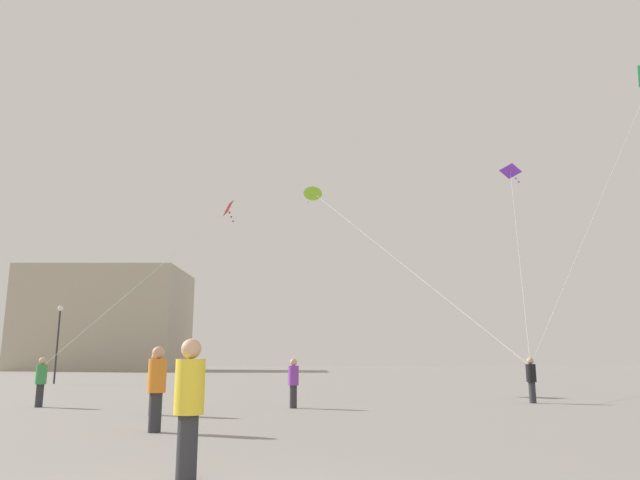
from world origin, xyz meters
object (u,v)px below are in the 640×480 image
kite_crimson_delta (224,211)px  lamppost_east (58,331)px  building_left_hall (107,320)px  person_in_green (41,380)px  person_in_yellow (189,401)px  person_in_purple (293,381)px  kite_violet_delta (511,177)px  kite_lime_diamond (314,194)px  person_in_orange (157,385)px  person_in_black (531,378)px  person_in_blue (155,380)px

kite_crimson_delta → lamppost_east: size_ratio=2.28×
building_left_hall → person_in_green: bearing=-67.8°
person_in_yellow → lamppost_east: (-17.71, 30.27, 2.41)m
person_in_purple → kite_violet_delta: 19.50m
person_in_green → kite_lime_diamond: (7.43, 20.69, 12.18)m
person_in_orange → person_in_purple: bearing=60.6°
person_in_orange → kite_lime_diamond: kite_lime_diamond is taller
kite_lime_diamond → person_in_black: bearing=-62.3°
person_in_yellow → person_in_blue: 9.63m
person_in_blue → person_in_green: size_ratio=1.08×
lamppost_east → person_in_blue: bearing=-56.5°
person_in_purple → kite_crimson_delta: (-4.94, 10.43, 8.42)m
person_in_purple → person_in_blue: 4.54m
person_in_green → person_in_purple: bearing=14.8°
person_in_black → lamppost_east: 30.64m
person_in_black → building_left_hall: bearing=-33.6°
person_in_yellow → lamppost_east: lamppost_east is taller
person_in_blue → kite_violet_delta: size_ratio=0.16×
kite_crimson_delta → kite_lime_diamond: (3.98, 10.09, 3.78)m
person_in_yellow → person_in_green: person_in_yellow is taller
person_in_black → person_in_blue: (-12.00, -5.52, 0.07)m
person_in_black → kite_lime_diamond: (-9.30, 17.69, 12.18)m
person_in_purple → building_left_hall: building_left_hall is taller
person_in_green → kite_lime_diamond: size_ratio=0.09×
person_in_blue → kite_crimson_delta: bearing=-178.5°
person_in_yellow → kite_violet_delta: kite_violet_delta is taller
person_in_black → person_in_blue: size_ratio=0.93×
person_in_yellow → kite_lime_diamond: bearing=-173.5°
kite_lime_diamond → building_left_hall: size_ratio=0.77×
person_in_yellow → kite_crimson_delta: size_ratio=0.16×
person_in_yellow → building_left_hall: building_left_hall is taller
person_in_yellow → person_in_orange: size_ratio=0.99×
person_in_purple → kite_crimson_delta: 14.29m
kite_crimson_delta → lamppost_east: kite_crimson_delta is taller
lamppost_east → kite_lime_diamond: bearing=6.4°
person_in_blue → kite_lime_diamond: 26.32m
person_in_blue → building_left_hall: bearing=-159.4°
person_in_black → lamppost_east: size_ratio=0.32×
person_in_purple → kite_lime_diamond: (-0.95, 20.52, 12.20)m
person_in_orange → lamppost_east: 29.74m
person_in_blue → kite_lime_diamond: kite_lime_diamond is taller
lamppost_east → building_left_hall: bearing=110.5°
person_in_purple → person_in_orange: size_ratio=0.87×
kite_violet_delta → building_left_hall: building_left_hall is taller
person_in_black → kite_crimson_delta: bearing=-7.7°
building_left_hall → lamppost_east: bearing=-69.5°
kite_crimson_delta → lamppost_east: bearing=147.4°
kite_lime_diamond → person_in_purple: bearing=-87.3°
kite_violet_delta → kite_crimson_delta: 15.87m
person_in_green → lamppost_east: 21.18m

